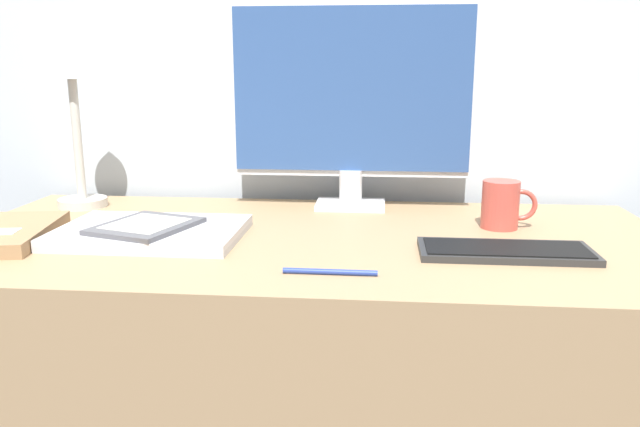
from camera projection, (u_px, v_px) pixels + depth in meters
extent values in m
cube|color=#997A56|center=(308.00, 407.00, 1.27)|extent=(1.38, 0.67, 0.73)
cube|color=silver|center=(350.00, 205.00, 1.43)|extent=(0.16, 0.11, 0.01)
cylinder|color=silver|center=(351.00, 186.00, 1.42)|extent=(0.05, 0.05, 0.07)
cube|color=silver|center=(352.00, 90.00, 1.38)|extent=(0.55, 0.01, 0.38)
cube|color=#2D4C84|center=(352.00, 90.00, 1.37)|extent=(0.52, 0.01, 0.36)
cube|color=#282828|center=(505.00, 251.00, 1.07)|extent=(0.29, 0.12, 0.01)
cube|color=black|center=(506.00, 248.00, 1.06)|extent=(0.27, 0.10, 0.00)
cube|color=#BCBCC1|center=(151.00, 235.00, 1.17)|extent=(0.34, 0.24, 0.01)
cube|color=silver|center=(151.00, 229.00, 1.17)|extent=(0.34, 0.24, 0.01)
cube|color=#4C4C51|center=(146.00, 226.00, 1.15)|extent=(0.20, 0.21, 0.01)
cube|color=silver|center=(146.00, 223.00, 1.15)|extent=(0.15, 0.16, 0.00)
cylinder|color=#BCB7AD|center=(83.00, 202.00, 1.44)|extent=(0.11, 0.11, 0.02)
cylinder|color=#BCB7AD|center=(77.00, 140.00, 1.41)|extent=(0.02, 0.02, 0.27)
cone|color=#BCB7AD|center=(70.00, 61.00, 1.37)|extent=(0.09, 0.09, 0.08)
cube|color=#93704C|center=(7.00, 233.00, 1.15)|extent=(0.19, 0.28, 0.03)
cylinder|color=#B7473D|center=(500.00, 205.00, 1.24)|extent=(0.07, 0.07, 0.10)
torus|color=#B7473D|center=(521.00, 205.00, 1.23)|extent=(0.06, 0.01, 0.06)
cylinder|color=navy|center=(330.00, 272.00, 0.96)|extent=(0.15, 0.01, 0.01)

